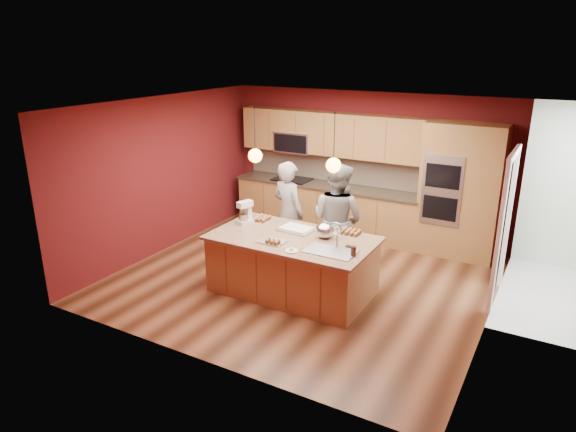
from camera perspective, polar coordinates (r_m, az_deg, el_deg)
The scene contains 24 objects.
floor at distance 8.14m, azimuth 1.63°, elevation -7.02°, with size 5.50×5.50×0.00m, color #3E2011.
ceiling at distance 7.38m, azimuth 1.82°, elevation 12.21°, with size 5.50×5.50×0.00m, color silver.
wall_back at distance 9.87m, azimuth 8.53°, elevation 5.72°, with size 5.50×5.50×0.00m, color #551215.
wall_front at distance 5.69m, azimuth -10.12°, elevation -4.20°, with size 5.50×5.50×0.00m, color #551215.
wall_left at distance 9.21m, azimuth -13.64°, elevation 4.47°, with size 5.00×5.00×0.00m, color #551215.
wall_right at distance 6.89m, azimuth 22.41°, elevation -1.25°, with size 5.00×5.00×0.00m, color #551215.
cabinet_run at distance 9.98m, azimuth 4.26°, elevation 3.87°, with size 3.74×0.64×2.30m.
oven_column at distance 9.15m, azimuth 18.60°, elevation 2.62°, with size 1.30×0.62×2.30m.
doorway_trim at distance 7.74m, azimuth 22.81°, elevation -1.53°, with size 0.08×1.11×2.20m, color white, non-canonical shape.
pendant_left at distance 7.40m, azimuth -3.66°, elevation 6.74°, with size 0.20×0.20×0.80m.
pendant_right at distance 6.82m, azimuth 5.07°, elevation 5.67°, with size 0.20×0.20×0.80m.
island at distance 7.57m, azimuth 0.59°, elevation -5.37°, with size 2.37×1.33×1.25m.
person_left at distance 8.44m, azimuth 0.04°, elevation 0.31°, with size 0.63×0.42×1.74m, color black.
person_right at distance 8.05m, azimuth 5.49°, elevation -0.41°, with size 0.88×0.69×1.82m, color slate.
stand_mixer at distance 7.96m, azimuth -4.80°, elevation 0.26°, with size 0.25×0.29×0.35m.
sheet_cake at distance 7.67m, azimuth 0.95°, elevation -1.45°, with size 0.54×0.42×0.05m.
cooling_rack at distance 7.23m, azimuth -1.81°, elevation -2.83°, with size 0.37×0.27×0.02m, color silver.
mixing_bowl at distance 7.37m, azimuth 4.11°, elevation -1.62°, with size 0.27×0.27×0.23m, color silver.
plate at distance 6.91m, azimuth 0.41°, elevation -3.89°, with size 0.18×0.18×0.01m, color white.
tumbler at distance 6.80m, azimuth 7.29°, elevation -3.90°, with size 0.07×0.07×0.14m, color #382114.
phone at distance 7.11m, azimuth 6.98°, elevation -3.40°, with size 0.14×0.07×0.01m, color black.
cupcakes_left at distance 8.11m, azimuth -2.85°, elevation -0.26°, with size 0.21×0.28×0.06m, color #B27A4C, non-canonical shape.
cupcakes_rack at distance 7.13m, azimuth -1.70°, elevation -2.82°, with size 0.21×0.14×0.06m, color #B27A4C, non-canonical shape.
cupcakes_right at distance 7.58m, azimuth 6.98°, elevation -1.75°, with size 0.30×0.23×0.07m, color #B27A4C, non-canonical shape.
Camera 1 is at (3.40, -6.50, 3.54)m, focal length 32.00 mm.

